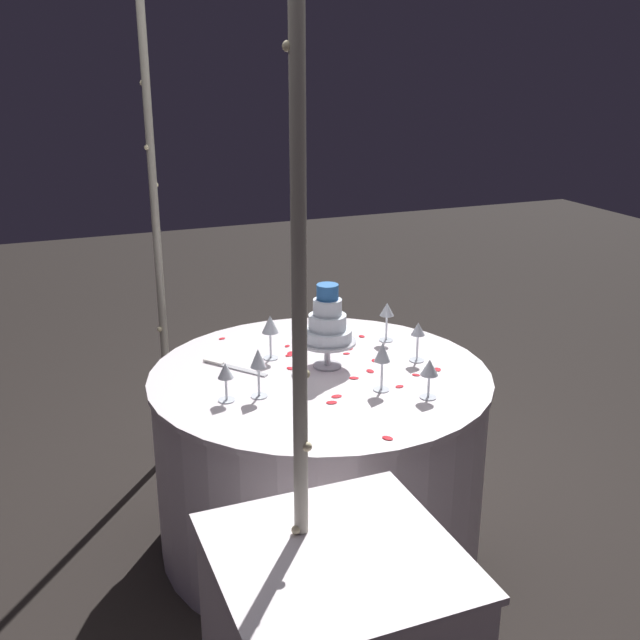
{
  "coord_description": "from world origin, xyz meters",
  "views": [
    {
      "loc": [
        -2.49,
        1.0,
        1.87
      ],
      "look_at": [
        0.0,
        0.0,
        0.94
      ],
      "focal_mm": 43.06,
      "sensor_mm": 36.0,
      "label": 1
    }
  ],
  "objects_px": {
    "main_table": "(320,457)",
    "wine_glass_4": "(418,332)",
    "tiered_cake": "(327,325)",
    "wine_glass_3": "(387,312)",
    "wine_glass_2": "(429,369)",
    "wine_glass_0": "(258,361)",
    "wine_glass_1": "(382,355)",
    "decorative_arch": "(200,161)",
    "wine_glass_5": "(270,326)",
    "wine_glass_6": "(226,373)",
    "cake_knife": "(231,367)"
  },
  "relations": [
    {
      "from": "wine_glass_0",
      "to": "wine_glass_2",
      "type": "xyz_separation_m",
      "value": [
        -0.23,
        -0.55,
        -0.03
      ]
    },
    {
      "from": "decorative_arch",
      "to": "wine_glass_2",
      "type": "relative_size",
      "value": 16.77
    },
    {
      "from": "wine_glass_6",
      "to": "wine_glass_1",
      "type": "bearing_deg",
      "value": -102.55
    },
    {
      "from": "wine_glass_6",
      "to": "cake_knife",
      "type": "xyz_separation_m",
      "value": [
        0.28,
        -0.09,
        -0.1
      ]
    },
    {
      "from": "decorative_arch",
      "to": "wine_glass_6",
      "type": "bearing_deg",
      "value": -165.72
    },
    {
      "from": "decorative_arch",
      "to": "wine_glass_0",
      "type": "relative_size",
      "value": 13.41
    },
    {
      "from": "wine_glass_0",
      "to": "wine_glass_3",
      "type": "distance_m",
      "value": 0.75
    },
    {
      "from": "wine_glass_0",
      "to": "wine_glass_1",
      "type": "bearing_deg",
      "value": -104.54
    },
    {
      "from": "wine_glass_0",
      "to": "wine_glass_1",
      "type": "height_order",
      "value": "wine_glass_1"
    },
    {
      "from": "tiered_cake",
      "to": "wine_glass_1",
      "type": "xyz_separation_m",
      "value": [
        -0.28,
        -0.1,
        -0.03
      ]
    },
    {
      "from": "wine_glass_3",
      "to": "cake_knife",
      "type": "bearing_deg",
      "value": 93.69
    },
    {
      "from": "wine_glass_3",
      "to": "cake_knife",
      "type": "distance_m",
      "value": 0.7
    },
    {
      "from": "main_table",
      "to": "wine_glass_1",
      "type": "height_order",
      "value": "wine_glass_1"
    },
    {
      "from": "main_table",
      "to": "wine_glass_5",
      "type": "distance_m",
      "value": 0.56
    },
    {
      "from": "wine_glass_3",
      "to": "decorative_arch",
      "type": "bearing_deg",
      "value": 105.16
    },
    {
      "from": "main_table",
      "to": "wine_glass_0",
      "type": "distance_m",
      "value": 0.58
    },
    {
      "from": "decorative_arch",
      "to": "wine_glass_5",
      "type": "xyz_separation_m",
      "value": [
        0.21,
        -0.3,
        -0.68
      ]
    },
    {
      "from": "tiered_cake",
      "to": "cake_knife",
      "type": "xyz_separation_m",
      "value": [
        0.13,
        0.35,
        -0.17
      ]
    },
    {
      "from": "wine_glass_1",
      "to": "wine_glass_4",
      "type": "height_order",
      "value": "wine_glass_1"
    },
    {
      "from": "wine_glass_1",
      "to": "wine_glass_6",
      "type": "height_order",
      "value": "wine_glass_1"
    },
    {
      "from": "wine_glass_1",
      "to": "cake_knife",
      "type": "relative_size",
      "value": 0.73
    },
    {
      "from": "wine_glass_1",
      "to": "cake_knife",
      "type": "distance_m",
      "value": 0.62
    },
    {
      "from": "main_table",
      "to": "tiered_cake",
      "type": "distance_m",
      "value": 0.54
    },
    {
      "from": "tiered_cake",
      "to": "cake_knife",
      "type": "distance_m",
      "value": 0.41
    },
    {
      "from": "wine_glass_3",
      "to": "wine_glass_6",
      "type": "height_order",
      "value": "wine_glass_3"
    },
    {
      "from": "wine_glass_1",
      "to": "wine_glass_0",
      "type": "bearing_deg",
      "value": 75.46
    },
    {
      "from": "wine_glass_0",
      "to": "wine_glass_5",
      "type": "height_order",
      "value": "same"
    },
    {
      "from": "tiered_cake",
      "to": "wine_glass_2",
      "type": "relative_size",
      "value": 2.29
    },
    {
      "from": "wine_glass_4",
      "to": "wine_glass_5",
      "type": "xyz_separation_m",
      "value": [
        0.24,
        0.53,
        0.02
      ]
    },
    {
      "from": "wine_glass_2",
      "to": "wine_glass_5",
      "type": "relative_size",
      "value": 0.8
    },
    {
      "from": "main_table",
      "to": "wine_glass_5",
      "type": "xyz_separation_m",
      "value": [
        0.21,
        0.13,
        0.5
      ]
    },
    {
      "from": "decorative_arch",
      "to": "wine_glass_2",
      "type": "height_order",
      "value": "decorative_arch"
    },
    {
      "from": "wine_glass_3",
      "to": "cake_knife",
      "type": "relative_size",
      "value": 0.68
    },
    {
      "from": "wine_glass_5",
      "to": "cake_knife",
      "type": "distance_m",
      "value": 0.22
    },
    {
      "from": "wine_glass_4",
      "to": "cake_knife",
      "type": "distance_m",
      "value": 0.74
    },
    {
      "from": "tiered_cake",
      "to": "wine_glass_3",
      "type": "bearing_deg",
      "value": -63.05
    },
    {
      "from": "wine_glass_0",
      "to": "wine_glass_3",
      "type": "relative_size",
      "value": 1.08
    },
    {
      "from": "wine_glass_1",
      "to": "wine_glass_4",
      "type": "relative_size",
      "value": 1.14
    },
    {
      "from": "main_table",
      "to": "wine_glass_4",
      "type": "xyz_separation_m",
      "value": [
        -0.03,
        -0.4,
        0.48
      ]
    },
    {
      "from": "wine_glass_2",
      "to": "cake_knife",
      "type": "bearing_deg",
      "value": 47.52
    },
    {
      "from": "wine_glass_6",
      "to": "wine_glass_2",
      "type": "bearing_deg",
      "value": -109.86
    },
    {
      "from": "decorative_arch",
      "to": "tiered_cake",
      "type": "xyz_separation_m",
      "value": [
        0.05,
        -0.47,
        -0.64
      ]
    },
    {
      "from": "wine_glass_0",
      "to": "wine_glass_1",
      "type": "xyz_separation_m",
      "value": [
        -0.11,
        -0.43,
        0.0
      ]
    },
    {
      "from": "wine_glass_6",
      "to": "cake_knife",
      "type": "distance_m",
      "value": 0.31
    },
    {
      "from": "wine_glass_5",
      "to": "wine_glass_2",
      "type": "bearing_deg",
      "value": -144.51
    },
    {
      "from": "tiered_cake",
      "to": "wine_glass_5",
      "type": "distance_m",
      "value": 0.24
    },
    {
      "from": "wine_glass_4",
      "to": "cake_knife",
      "type": "xyz_separation_m",
      "value": [
        0.2,
        0.7,
        -0.12
      ]
    },
    {
      "from": "main_table",
      "to": "wine_glass_1",
      "type": "bearing_deg",
      "value": -147.48
    },
    {
      "from": "main_table",
      "to": "wine_glass_4",
      "type": "relative_size",
      "value": 8.13
    },
    {
      "from": "wine_glass_5",
      "to": "wine_glass_3",
      "type": "bearing_deg",
      "value": -88.79
    }
  ]
}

